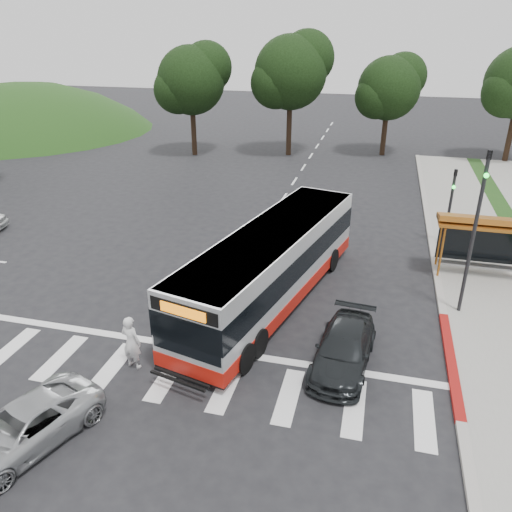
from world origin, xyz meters
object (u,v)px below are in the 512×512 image
(transit_bus, at_px, (272,267))
(silver_suv_south, at_px, (23,427))
(pedestrian, at_px, (131,342))
(dark_sedan, at_px, (344,349))

(transit_bus, relative_size, silver_suv_south, 2.79)
(pedestrian, bearing_deg, dark_sedan, -154.35)
(pedestrian, bearing_deg, silver_suv_south, 82.53)
(pedestrian, xyz_separation_m, dark_sedan, (6.76, 1.82, -0.33))
(transit_bus, bearing_deg, pedestrian, -109.67)
(silver_suv_south, bearing_deg, pedestrian, 91.72)
(dark_sedan, relative_size, silver_suv_south, 1.00)
(pedestrian, height_order, silver_suv_south, pedestrian)
(transit_bus, relative_size, dark_sedan, 2.78)
(pedestrian, height_order, dark_sedan, pedestrian)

